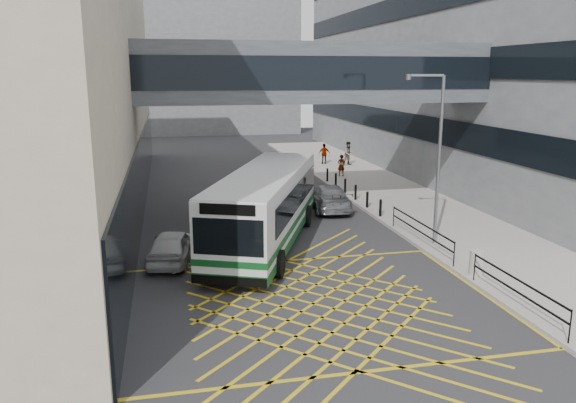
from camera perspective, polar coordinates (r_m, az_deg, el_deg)
ground at (r=18.99m, az=2.59°, el=-10.34°), size 120.00×120.00×0.00m
building_right at (r=49.87m, az=23.50°, el=14.78°), size 24.09×44.00×20.00m
building_far at (r=76.91m, az=-10.63°, el=13.84°), size 28.00×16.00×18.00m
skybridge at (r=29.82m, az=2.45°, el=12.92°), size 20.00×4.10×3.00m
pavement at (r=35.39m, az=10.55°, el=0.61°), size 6.00×54.00×0.16m
box_junction at (r=18.99m, az=2.59°, el=-10.33°), size 12.00×9.00×0.01m
bus at (r=24.76m, az=-2.23°, el=-0.41°), size 7.04×12.05×3.34m
car_white at (r=23.24m, az=-11.67°, el=-4.41°), size 2.55×4.51×1.35m
car_dark at (r=28.60m, az=-3.74°, el=-0.98°), size 2.87×4.37×1.28m
car_silver at (r=31.49m, az=4.08°, el=0.53°), size 2.45×5.01×1.51m
street_lamp at (r=24.91m, az=14.76°, el=5.16°), size 1.59×0.84×7.29m
litter_bin at (r=22.08m, az=18.62°, el=-5.91°), size 0.54×0.54×0.93m
kerb_railings at (r=22.46m, az=16.83°, el=-4.78°), size 0.05×12.54×1.00m
bollards at (r=34.32m, az=6.34°, el=1.27°), size 0.14×10.14×0.90m
pedestrian_a at (r=40.96m, az=5.41°, el=3.66°), size 0.69×0.55×1.56m
pedestrian_b at (r=46.00m, az=6.18°, el=4.87°), size 1.01×0.71×1.89m
pedestrian_c at (r=46.50m, az=3.71°, el=4.86°), size 0.99×0.49×1.66m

